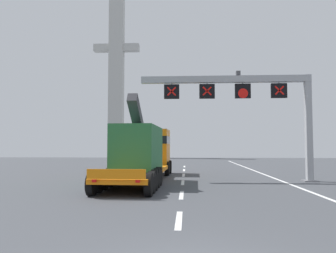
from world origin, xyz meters
name	(u,v)px	position (x,y,z in m)	size (l,w,h in m)	color
lane_markings	(182,188)	(-0.34, 12.19, 0.01)	(0.20, 38.99, 0.01)	silver
edge_line_right	(304,189)	(6.20, 12.00, 0.01)	(0.20, 63.00, 0.01)	silver
overhead_lane_gantry	(247,96)	(4.00, 15.97, 5.71)	(11.61, 0.90, 7.37)	#9EA0A5
heavy_haul_truck_orange	(145,151)	(-2.98, 16.44, 1.99)	(3.35, 14.12, 5.30)	orange
bridge_pylon_distant	(116,67)	(-13.92, 57.14, 17.85)	(9.00, 2.00, 34.92)	#B7B7B2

